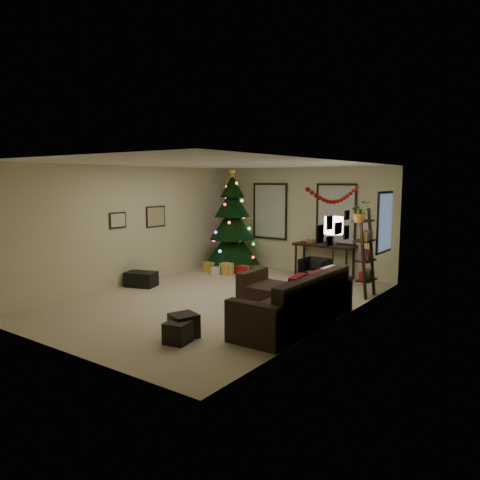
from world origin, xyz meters
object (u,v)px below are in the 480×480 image
object	(u,v)px
christmas_tree	(232,227)
desk	(324,248)
bookshelf	(366,254)
sofa	(291,304)
desk_chair	(315,270)

from	to	relation	value
christmas_tree	desk	world-z (taller)	christmas_tree
christmas_tree	bookshelf	distance (m)	4.10
christmas_tree	desk	size ratio (longest dim) A/B	1.80
christmas_tree	sofa	size ratio (longest dim) A/B	1.00
desk_chair	bookshelf	world-z (taller)	bookshelf
sofa	desk	xyz separation A→B (m)	(-1.07, 3.56, 0.44)
sofa	bookshelf	size ratio (longest dim) A/B	1.51
sofa	desk_chair	size ratio (longest dim) A/B	4.72
desk_chair	bookshelf	bearing A→B (deg)	-21.15
christmas_tree	desk_chair	distance (m)	2.70
desk	bookshelf	world-z (taller)	bookshelf
bookshelf	desk_chair	bearing A→B (deg)	156.70
desk_chair	bookshelf	size ratio (longest dim) A/B	0.32
sofa	desk	size ratio (longest dim) A/B	1.80
christmas_tree	desk	distance (m)	2.55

